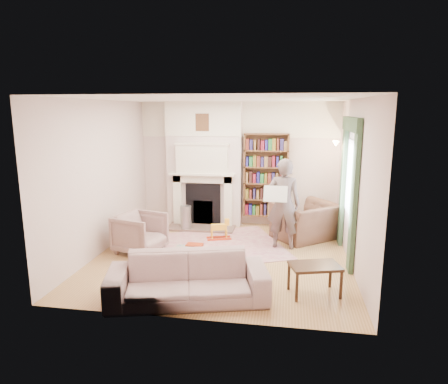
% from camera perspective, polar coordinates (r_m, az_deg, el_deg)
% --- Properties ---
extents(floor, '(4.50, 4.50, 0.00)m').
position_cam_1_polar(floor, '(7.36, -0.32, -9.20)').
color(floor, olive).
rests_on(floor, ground).
extents(ceiling, '(4.50, 4.50, 0.00)m').
position_cam_1_polar(ceiling, '(6.88, -0.35, 13.16)').
color(ceiling, white).
rests_on(ceiling, wall_back).
extents(wall_back, '(4.50, 0.00, 4.50)m').
position_cam_1_polar(wall_back, '(9.18, 2.02, 4.02)').
color(wall_back, beige).
rests_on(wall_back, floor).
extents(wall_front, '(4.50, 0.00, 4.50)m').
position_cam_1_polar(wall_front, '(4.83, -4.81, -3.02)').
color(wall_front, beige).
rests_on(wall_front, floor).
extents(wall_left, '(0.00, 4.50, 4.50)m').
position_cam_1_polar(wall_left, '(7.68, -17.13, 2.00)').
color(wall_left, beige).
rests_on(wall_left, floor).
extents(wall_right, '(0.00, 4.50, 4.50)m').
position_cam_1_polar(wall_right, '(6.97, 18.22, 1.00)').
color(wall_right, beige).
rests_on(wall_right, floor).
extents(fireplace, '(1.70, 0.58, 2.80)m').
position_cam_1_polar(fireplace, '(9.11, -2.83, 3.87)').
color(fireplace, beige).
rests_on(fireplace, floor).
extents(bookcase, '(1.00, 0.24, 1.85)m').
position_cam_1_polar(bookcase, '(9.03, 6.01, 2.39)').
color(bookcase, brown).
rests_on(bookcase, floor).
extents(window, '(0.02, 0.90, 1.30)m').
position_cam_1_polar(window, '(7.35, 17.66, 1.95)').
color(window, silver).
rests_on(window, wall_right).
extents(curtain_left, '(0.07, 0.32, 2.40)m').
position_cam_1_polar(curtain_left, '(6.71, 18.07, -1.13)').
color(curtain_left, '#2F4A32').
rests_on(curtain_left, floor).
extents(curtain_right, '(0.07, 0.32, 2.40)m').
position_cam_1_polar(curtain_right, '(8.07, 16.62, 1.04)').
color(curtain_right, '#2F4A32').
rests_on(curtain_right, floor).
extents(pelmet, '(0.09, 1.70, 0.24)m').
position_cam_1_polar(pelmet, '(7.26, 17.76, 9.22)').
color(pelmet, '#2F4A32').
rests_on(pelmet, wall_right).
extents(wall_sconce, '(0.20, 0.24, 0.24)m').
position_cam_1_polar(wall_sconce, '(8.36, 15.40, 6.31)').
color(wall_sconce, gold).
rests_on(wall_sconce, wall_right).
extents(rug, '(3.41, 3.09, 0.01)m').
position_cam_1_polar(rug, '(7.84, -2.22, -7.81)').
color(rug, '#C2AA93').
rests_on(rug, floor).
extents(armchair_reading, '(1.54, 1.52, 0.76)m').
position_cam_1_polar(armchair_reading, '(8.36, 11.56, -4.13)').
color(armchair_reading, '#482D26').
rests_on(armchair_reading, floor).
extents(armchair_left, '(0.98, 0.97, 0.73)m').
position_cam_1_polar(armchair_left, '(7.65, -11.89, -5.74)').
color(armchair_left, gray).
rests_on(armchair_left, floor).
extents(sofa, '(2.35, 1.40, 0.64)m').
position_cam_1_polar(sofa, '(5.70, -5.19, -12.17)').
color(sofa, '#AA9B8C').
rests_on(sofa, floor).
extents(man_reading, '(0.65, 0.43, 1.74)m').
position_cam_1_polar(man_reading, '(7.65, 8.50, -1.69)').
color(man_reading, '#584846').
rests_on(man_reading, floor).
extents(newspaper, '(0.44, 0.14, 0.29)m').
position_cam_1_polar(newspaper, '(7.41, 7.37, -0.27)').
color(newspaper, beige).
rests_on(newspaper, man_reading).
extents(coffee_table, '(0.80, 0.63, 0.45)m').
position_cam_1_polar(coffee_table, '(6.02, 12.78, -12.09)').
color(coffee_table, '#372613').
rests_on(coffee_table, floor).
extents(paraffin_heater, '(0.29, 0.29, 0.55)m').
position_cam_1_polar(paraffin_heater, '(8.86, -5.47, -3.74)').
color(paraffin_heater, '#999BA0').
rests_on(paraffin_heater, floor).
extents(rocking_horse, '(0.53, 0.35, 0.44)m').
position_cam_1_polar(rocking_horse, '(8.20, -0.74, -5.36)').
color(rocking_horse, yellow).
rests_on(rocking_horse, rug).
extents(board_game, '(0.48, 0.48, 0.03)m').
position_cam_1_polar(board_game, '(7.71, -5.36, -8.04)').
color(board_game, '#E4C250').
rests_on(board_game, rug).
extents(game_box_lid, '(0.32, 0.22, 0.05)m').
position_cam_1_polar(game_box_lid, '(7.84, -4.24, -7.61)').
color(game_box_lid, '#A63112').
rests_on(game_box_lid, rug).
extents(comic_annuals, '(0.89, 0.55, 0.02)m').
position_cam_1_polar(comic_annuals, '(7.00, 0.66, -10.16)').
color(comic_annuals, red).
rests_on(comic_annuals, rug).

